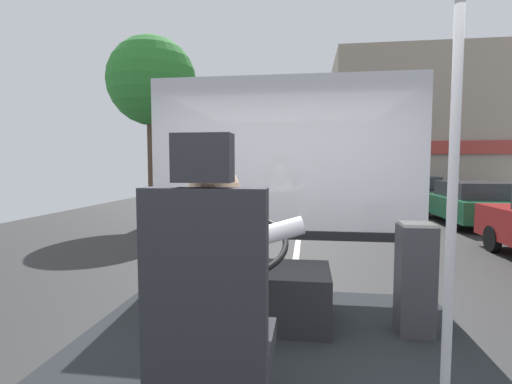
{
  "coord_description": "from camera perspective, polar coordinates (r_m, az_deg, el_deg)",
  "views": [
    {
      "loc": [
        0.21,
        -1.79,
        1.81
      ],
      "look_at": [
        -0.2,
        1.18,
        1.58
      ],
      "focal_mm": 26.44,
      "sensor_mm": 36.0,
      "label": 1
    }
  ],
  "objects": [
    {
      "name": "street_tree",
      "position": [
        11.96,
        -15.46,
        15.6
      ],
      "size": [
        2.59,
        2.59,
        5.53
      ],
      "color": "#4C3828",
      "rests_on": "ground"
    },
    {
      "name": "windshield_panel",
      "position": [
        3.42,
        4.31,
        2.44
      ],
      "size": [
        2.5,
        0.08,
        1.48
      ],
      "color": "silver"
    },
    {
      "name": "parked_car_blue",
      "position": [
        23.73,
        19.94,
        1.22
      ],
      "size": [
        1.86,
        4.3,
        1.22
      ],
      "color": "navy",
      "rests_on": "ground"
    },
    {
      "name": "parked_car_green",
      "position": [
        12.88,
        29.91,
        -1.38
      ],
      "size": [
        1.98,
        3.93,
        1.28
      ],
      "color": "#195633",
      "rests_on": "ground"
    },
    {
      "name": "handrail_pole",
      "position": [
        1.9,
        27.71,
        3.18
      ],
      "size": [
        0.04,
        0.04,
        2.27
      ],
      "color": "#B7B7BC",
      "rests_on": "bus_floor"
    },
    {
      "name": "steering_console",
      "position": [
        2.83,
        -0.4,
        -14.93
      ],
      "size": [
        1.1,
        1.01,
        0.82
      ],
      "color": "black",
      "rests_on": "bus_floor"
    },
    {
      "name": "fare_box",
      "position": [
        2.83,
        22.93,
        -11.97
      ],
      "size": [
        0.23,
        0.23,
        0.76
      ],
      "color": "#333338",
      "rests_on": "bus_floor"
    },
    {
      "name": "bus_driver",
      "position": [
        1.69,
        -5.77,
        -12.17
      ],
      "size": [
        0.76,
        0.54,
        0.75
      ],
      "color": "#332D28",
      "rests_on": "driver_seat"
    },
    {
      "name": "parked_car_black",
      "position": [
        18.3,
        22.92,
        0.33
      ],
      "size": [
        1.76,
        4.33,
        1.25
      ],
      "color": "black",
      "rests_on": "ground"
    },
    {
      "name": "ground",
      "position": [
        10.75,
        6.64,
        -5.52
      ],
      "size": [
        18.0,
        44.0,
        0.06
      ],
      "color": "#2B2B2B"
    },
    {
      "name": "shop_building",
      "position": [
        21.96,
        25.32,
        8.78
      ],
      "size": [
        10.29,
        5.39,
        7.35
      ],
      "color": "gray",
      "rests_on": "ground"
    },
    {
      "name": "driver_seat",
      "position": [
        1.63,
        -6.78,
        -18.52
      ],
      "size": [
        0.48,
        0.48,
        1.27
      ],
      "color": "black",
      "rests_on": "bus_floor"
    }
  ]
}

